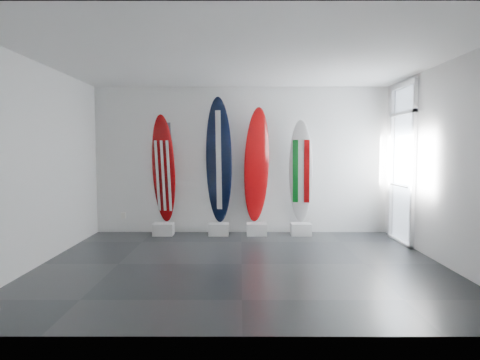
{
  "coord_description": "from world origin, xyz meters",
  "views": [
    {
      "loc": [
        -0.02,
        -6.29,
        1.71
      ],
      "look_at": [
        -0.03,
        1.4,
        1.17
      ],
      "focal_mm": 31.92,
      "sensor_mm": 36.0,
      "label": 1
    }
  ],
  "objects_px": {
    "surfboard_usa": "(164,169)",
    "surfboard_navy": "(219,160)",
    "surfboard_swiss": "(257,166)",
    "surfboard_italy": "(301,172)"
  },
  "relations": [
    {
      "from": "surfboard_usa",
      "to": "surfboard_swiss",
      "type": "bearing_deg",
      "value": 14.06
    },
    {
      "from": "surfboard_usa",
      "to": "surfboard_swiss",
      "type": "distance_m",
      "value": 1.88
    },
    {
      "from": "surfboard_italy",
      "to": "surfboard_navy",
      "type": "bearing_deg",
      "value": -167.67
    },
    {
      "from": "surfboard_navy",
      "to": "surfboard_swiss",
      "type": "bearing_deg",
      "value": 21.73
    },
    {
      "from": "surfboard_swiss",
      "to": "surfboard_navy",
      "type": "bearing_deg",
      "value": 163.6
    },
    {
      "from": "surfboard_usa",
      "to": "surfboard_navy",
      "type": "bearing_deg",
      "value": 14.06
    },
    {
      "from": "surfboard_usa",
      "to": "surfboard_navy",
      "type": "xyz_separation_m",
      "value": [
        1.11,
        0.0,
        0.18
      ]
    },
    {
      "from": "surfboard_usa",
      "to": "surfboard_swiss",
      "type": "relative_size",
      "value": 0.94
    },
    {
      "from": "surfboard_navy",
      "to": "surfboard_swiss",
      "type": "xyz_separation_m",
      "value": [
        0.76,
        0.0,
        -0.11
      ]
    },
    {
      "from": "surfboard_navy",
      "to": "surfboard_italy",
      "type": "relative_size",
      "value": 1.21
    }
  ]
}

